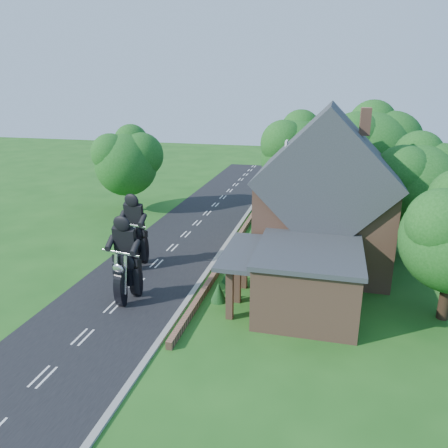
% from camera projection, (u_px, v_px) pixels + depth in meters
% --- Properties ---
extents(ground, '(120.00, 120.00, 0.00)m').
position_uv_depth(ground, '(137.00, 283.00, 26.04)').
color(ground, '#1D5417').
rests_on(ground, ground).
extents(road, '(7.00, 80.00, 0.02)m').
position_uv_depth(road, '(137.00, 283.00, 26.04)').
color(road, black).
rests_on(road, ground).
extents(kerb, '(0.30, 80.00, 0.12)m').
position_uv_depth(kerb, '(195.00, 289.00, 25.18)').
color(kerb, gray).
rests_on(kerb, ground).
extents(garden_wall, '(0.30, 22.00, 0.40)m').
position_uv_depth(garden_wall, '(227.00, 256.00, 29.60)').
color(garden_wall, '#8C5F47').
rests_on(garden_wall, ground).
extents(house, '(9.54, 8.64, 10.24)m').
position_uv_depth(house, '(325.00, 199.00, 27.82)').
color(house, '#8C5F47').
rests_on(house, ground).
extents(annex, '(7.05, 5.94, 3.44)m').
position_uv_depth(annex, '(305.00, 279.00, 22.49)').
color(annex, '#8C5F47').
rests_on(annex, ground).
extents(tree_house_right, '(6.51, 6.00, 8.40)m').
position_uv_depth(tree_house_right, '(423.00, 182.00, 28.55)').
color(tree_house_right, black).
rests_on(tree_house_right, ground).
extents(tree_behind_house, '(7.81, 7.20, 10.08)m').
position_uv_depth(tree_behind_house, '(376.00, 149.00, 35.74)').
color(tree_behind_house, black).
rests_on(tree_behind_house, ground).
extents(tree_behind_left, '(6.94, 6.40, 9.16)m').
position_uv_depth(tree_behind_left, '(302.00, 150.00, 38.18)').
color(tree_behind_left, black).
rests_on(tree_behind_left, ground).
extents(tree_far_road, '(6.08, 5.60, 7.84)m').
position_uv_depth(tree_far_road, '(130.00, 159.00, 39.14)').
color(tree_far_road, black).
rests_on(tree_far_road, ground).
extents(shrub_a, '(0.90, 0.90, 1.10)m').
position_uv_depth(shrub_a, '(219.00, 292.00, 23.73)').
color(shrub_a, '#123915').
rests_on(shrub_a, ground).
extents(shrub_b, '(0.90, 0.90, 1.10)m').
position_uv_depth(shrub_b, '(229.00, 273.00, 26.04)').
color(shrub_b, '#123915').
rests_on(shrub_b, ground).
extents(shrub_c, '(0.90, 0.90, 1.10)m').
position_uv_depth(shrub_c, '(238.00, 258.00, 28.34)').
color(shrub_c, '#123915').
rests_on(shrub_c, ground).
extents(shrub_d, '(0.90, 0.90, 1.10)m').
position_uv_depth(shrub_d, '(252.00, 233.00, 32.95)').
color(shrub_d, '#123915').
rests_on(shrub_d, ground).
extents(shrub_e, '(0.90, 0.90, 1.10)m').
position_uv_depth(shrub_e, '(258.00, 223.00, 35.26)').
color(shrub_e, '#123915').
rests_on(shrub_e, ground).
extents(shrub_f, '(0.90, 0.90, 1.10)m').
position_uv_depth(shrub_f, '(263.00, 215.00, 37.57)').
color(shrub_f, '#123915').
rests_on(shrub_f, ground).
extents(motorcycle_lead, '(0.68, 1.63, 1.47)m').
position_uv_depth(motorcycle_lead, '(129.00, 289.00, 23.69)').
color(motorcycle_lead, black).
rests_on(motorcycle_lead, ground).
extents(motorcycle_follow, '(0.71, 1.62, 1.47)m').
position_uv_depth(motorcycle_follow, '(137.00, 256.00, 28.16)').
color(motorcycle_follow, black).
rests_on(motorcycle_follow, ground).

